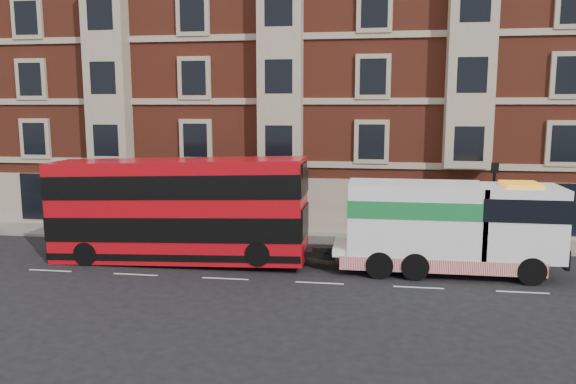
{
  "coord_description": "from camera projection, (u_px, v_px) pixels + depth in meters",
  "views": [
    {
      "loc": [
        5.99,
        -22.26,
        7.22
      ],
      "look_at": [
        2.09,
        4.0,
        3.16
      ],
      "focal_mm": 35.0,
      "sensor_mm": 36.0,
      "label": 1
    }
  ],
  "objects": [
    {
      "name": "lamp_post_west",
      "position": [
        146.0,
        191.0,
        30.26
      ],
      "size": [
        0.35,
        0.15,
        4.35
      ],
      "color": "black",
      "rests_on": "sidewalk"
    },
    {
      "name": "double_decker_bus",
      "position": [
        178.0,
        208.0,
        25.95
      ],
      "size": [
        11.86,
        2.72,
        4.8
      ],
      "color": "red",
      "rests_on": "ground"
    },
    {
      "name": "tow_truck",
      "position": [
        445.0,
        226.0,
        24.26
      ],
      "size": [
        9.49,
        2.81,
        3.96
      ],
      "color": "white",
      "rests_on": "ground"
    },
    {
      "name": "lamp_post_east",
      "position": [
        493.0,
        199.0,
        27.65
      ],
      "size": [
        0.35,
        0.15,
        4.35
      ],
      "color": "black",
      "rests_on": "sidewalk"
    },
    {
      "name": "ground",
      "position": [
        225.0,
        279.0,
        23.73
      ],
      "size": [
        120.0,
        120.0,
        0.0
      ],
      "primitive_type": "plane",
      "color": "black",
      "rests_on": "ground"
    },
    {
      "name": "victorian_terrace",
      "position": [
        289.0,
        62.0,
        36.8
      ],
      "size": [
        45.0,
        12.0,
        20.4
      ],
      "color": "maroon",
      "rests_on": "ground"
    },
    {
      "name": "sidewalk",
      "position": [
        260.0,
        237.0,
        31.05
      ],
      "size": [
        90.0,
        3.0,
        0.15
      ],
      "primitive_type": "cube",
      "color": "slate",
      "rests_on": "ground"
    }
  ]
}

